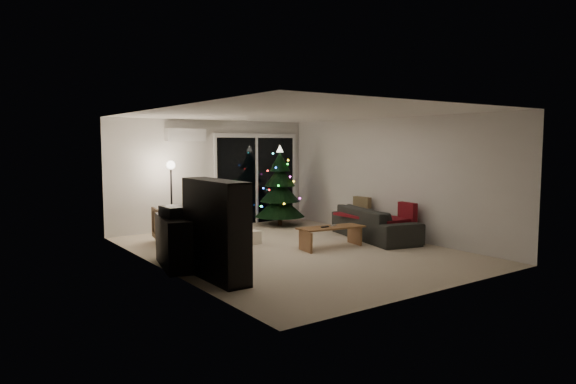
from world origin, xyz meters
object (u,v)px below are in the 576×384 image
Objects in this scene: bookshelf at (204,231)px; christmas_tree at (280,186)px; media_cabinet at (177,242)px; sofa at (375,223)px; armchair at (175,225)px; coffee_table at (331,237)px.

bookshelf is 5.07m from christmas_tree.
sofa is (4.30, -0.08, -0.08)m from media_cabinet.
armchair reaches higher than sofa.
armchair is at bearing 88.73° from bookshelf.
bookshelf is 3.03m from armchair.
bookshelf is at bearing -136.49° from christmas_tree.
christmas_tree reaches higher than bookshelf.
media_cabinet is 4.30m from sofa.
media_cabinet is at bearing -145.97° from christmas_tree.
christmas_tree is (3.67, 3.49, 0.24)m from bookshelf.
coffee_table is at bearing 145.87° from armchair.
armchair is at bearing -168.90° from christmas_tree.
coffee_table is (2.98, -0.26, -0.20)m from media_cabinet.
coffee_table is (-1.32, -0.18, -0.12)m from sofa.
sofa is at bearing 11.58° from media_cabinet.
sofa is (4.30, 0.93, -0.40)m from bookshelf.
christmas_tree reaches higher than coffee_table.
sofa is 1.75× the size of coffee_table.
armchair is 4.06m from sofa.
bookshelf is 1.14× the size of coffee_table.
coffee_table is (2.98, 0.75, -0.52)m from bookshelf.
armchair is 0.41× the size of christmas_tree.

